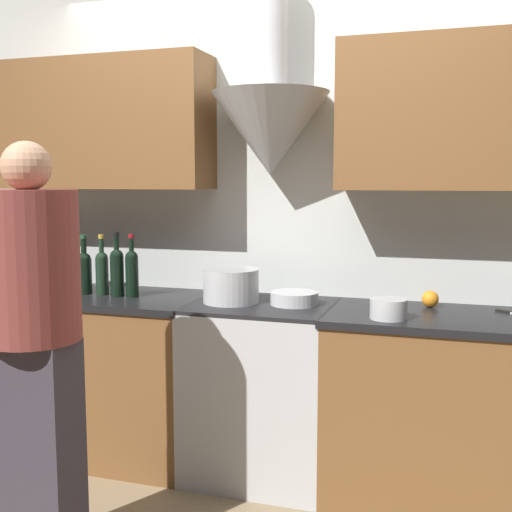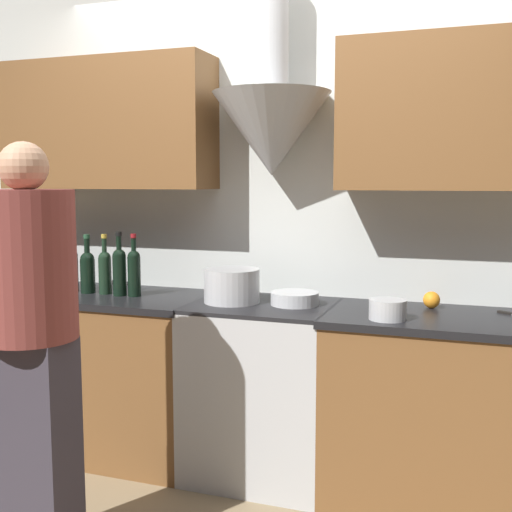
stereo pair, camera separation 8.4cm
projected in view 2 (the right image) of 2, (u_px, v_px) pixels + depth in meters
The scene contains 19 objects.
ground_plane at pixel (239, 505), 2.97m from camera, with size 12.00×12.00×0.00m, color #847051.
wall_back at pixel (275, 185), 3.38m from camera, with size 8.40×0.60×2.60m.
counter_left at pixel (99, 371), 3.56m from camera, with size 1.24×0.62×0.89m.
counter_right at pixel (447, 410), 2.95m from camera, with size 1.11×0.62×0.89m.
stove_range at pixel (263, 389), 3.24m from camera, with size 0.70×0.60×0.89m.
wine_bottle_0 at pixel (13, 263), 3.64m from camera, with size 0.08×0.08×0.35m.
wine_bottle_1 at pixel (25, 267), 3.61m from camera, with size 0.07×0.07×0.32m.
wine_bottle_2 at pixel (39, 265), 3.58m from camera, with size 0.08×0.08×0.34m.
wine_bottle_3 at pixel (57, 265), 3.56m from camera, with size 0.07×0.07×0.35m.
wine_bottle_4 at pixel (71, 266), 3.52m from camera, with size 0.08×0.08×0.35m.
wine_bottle_5 at pixel (88, 270), 3.48m from camera, with size 0.08×0.08×0.32m.
wine_bottle_6 at pixel (105, 270), 3.46m from camera, with size 0.07×0.07×0.32m.
wine_bottle_7 at pixel (119, 269), 3.40m from camera, with size 0.07×0.07×0.34m.
wine_bottle_8 at pixel (134, 270), 3.38m from camera, with size 0.07×0.07×0.33m.
stock_pot at pixel (232, 286), 3.22m from camera, with size 0.28×0.28×0.17m.
mixing_bowl at pixel (295, 298), 3.16m from camera, with size 0.24×0.24×0.06m.
orange_fruit at pixel (432, 300), 3.07m from camera, with size 0.08×0.08×0.08m.
saucepan at pixel (388, 310), 2.82m from camera, with size 0.16×0.16×0.09m.
person_foreground_left at pixel (31, 339), 2.43m from camera, with size 0.36×0.36×1.64m.
Camera 2 is at (1.01, -2.63, 1.49)m, focal length 45.00 mm.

